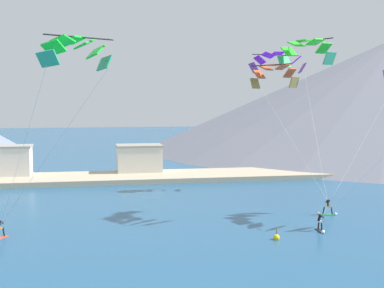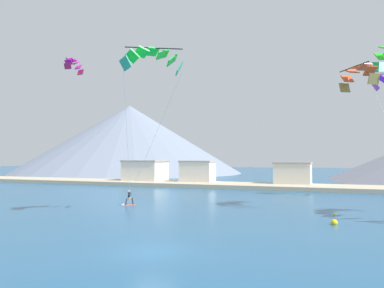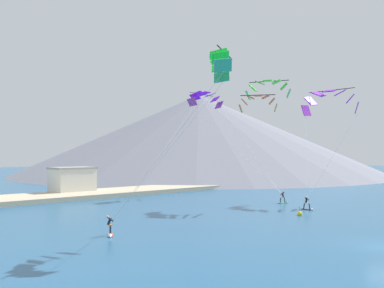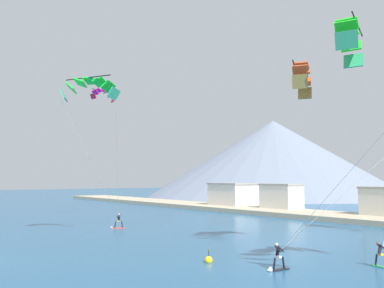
# 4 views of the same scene
# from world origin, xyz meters

# --- Properties ---
(ground_plane) EXTENTS (400.00, 400.00, 0.00)m
(ground_plane) POSITION_xyz_m (0.00, 0.00, 0.00)
(ground_plane) COLOR #23567F
(kitesurfer_near_trail) EXTENTS (1.32, 1.66, 1.78)m
(kitesurfer_near_trail) POSITION_xyz_m (-12.50, 17.77, 0.54)
(kitesurfer_near_trail) COLOR #E54C33
(kitesurfer_near_trail) RESTS_ON ground
(parafoil_kite_near_trail) EXTENTS (8.95, 9.21, 14.27)m
(parafoil_kite_near_trail) POSITION_xyz_m (-5.95, 11.19, 14.64)
(parafoil_kite_near_trail) COLOR #2BA273
(parafoil_kite_distant_high_outer) EXTENTS (2.06, 3.99, 1.69)m
(parafoil_kite_distant_high_outer) POSITION_xyz_m (-22.62, 20.51, 17.86)
(parafoil_kite_distant_high_outer) COLOR #981A47
(parafoil_kite_distant_low_drift) EXTENTS (3.65, 4.74, 2.22)m
(parafoil_kite_distant_low_drift) POSITION_xyz_m (11.93, 20.98, 13.77)
(parafoil_kite_distant_low_drift) COLOR olive
(race_marker_buoy) EXTENTS (0.56, 0.56, 1.02)m
(race_marker_buoy) POSITION_xyz_m (9.63, 13.37, 0.16)
(race_marker_buoy) COLOR yellow
(race_marker_buoy) RESTS_ON ground
(shoreline_strip) EXTENTS (180.00, 10.00, 0.70)m
(shoreline_strip) POSITION_xyz_m (0.00, 48.42, 0.35)
(shoreline_strip) COLOR #BCAD8E
(shoreline_strip) RESTS_ON ground
(shore_building_harbour_front) EXTENTS (8.24, 6.96, 4.94)m
(shore_building_harbour_front) POSITION_xyz_m (-28.49, 51.13, 2.48)
(shore_building_harbour_front) COLOR silver
(shore_building_harbour_front) RESTS_ON ground
(shore_building_promenade_mid) EXTENTS (6.74, 4.96, 4.66)m
(shore_building_promenade_mid) POSITION_xyz_m (2.00, 52.06, 2.34)
(shore_building_promenade_mid) COLOR silver
(shore_building_promenade_mid) RESTS_ON ground
(shore_building_quay_east) EXTENTS (6.72, 4.31, 4.90)m
(shore_building_quay_east) POSITION_xyz_m (-16.60, 51.15, 2.46)
(shore_building_quay_east) COLOR silver
(shore_building_quay_east) RESTS_ON ground
(mountain_peak_central_summit) EXTENTS (81.62, 81.62, 24.70)m
(mountain_peak_central_summit) POSITION_xyz_m (-61.57, 99.40, 12.35)
(mountain_peak_central_summit) COLOR gray
(mountain_peak_central_summit) RESTS_ON ground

